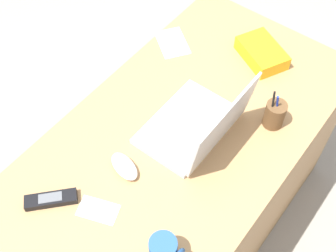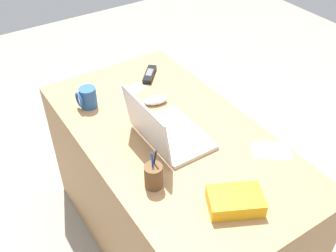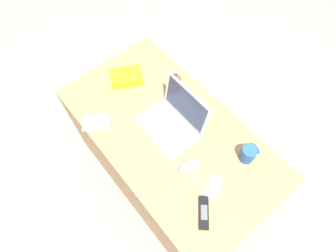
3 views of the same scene
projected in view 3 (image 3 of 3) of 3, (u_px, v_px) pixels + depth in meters
ground_plane at (169, 176)px, 2.22m from camera, size 6.00×6.00×0.00m
desk at (169, 157)px, 1.90m from camera, size 1.32×0.72×0.74m
laptop at (174, 120)px, 1.56m from camera, size 0.33×0.26×0.23m
computer_mouse at (189, 167)px, 1.46m from camera, size 0.09×0.13×0.03m
coffee_mug_white at (248, 153)px, 1.46m from camera, size 0.08×0.09×0.10m
cordless_phone at (204, 213)px, 1.35m from camera, size 0.14×0.14×0.03m
pen_holder at (175, 83)px, 1.68m from camera, size 0.07×0.07×0.16m
snack_bag at (127, 77)px, 1.73m from camera, size 0.20×0.22×0.06m
paper_note_near_laptop at (96, 122)px, 1.60m from camera, size 0.17×0.19×0.00m
paper_note_left at (214, 187)px, 1.42m from camera, size 0.11×0.14×0.00m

